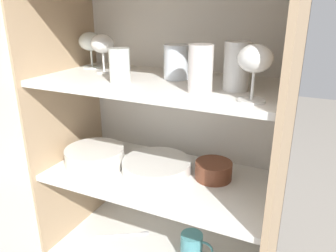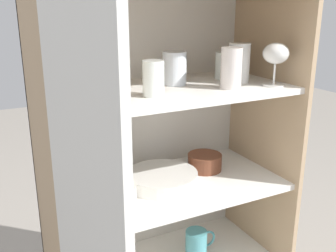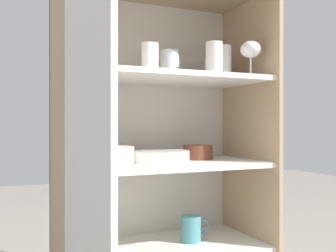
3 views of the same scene
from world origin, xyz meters
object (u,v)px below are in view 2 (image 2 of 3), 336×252
plate_stack_white (162,178)px  mixing_bowl_large (101,195)px  serving_bowl_small (205,161)px  coffee_mug_primary (197,243)px

plate_stack_white → mixing_bowl_large: (-0.23, -0.05, 0.01)m
serving_bowl_small → coffee_mug_primary: bearing=-140.0°
plate_stack_white → mixing_bowl_large: mixing_bowl_large is taller
plate_stack_white → coffee_mug_primary: (0.15, -0.00, -0.30)m
mixing_bowl_large → coffee_mug_primary: (0.38, 0.05, -0.32)m
mixing_bowl_large → serving_bowl_small: mixing_bowl_large is taller
plate_stack_white → coffee_mug_primary: plate_stack_white is taller
mixing_bowl_large → serving_bowl_small: (0.43, 0.09, -0.00)m
serving_bowl_small → coffee_mug_primary: 0.32m
plate_stack_white → serving_bowl_small: serving_bowl_small is taller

